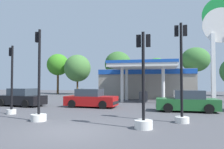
{
  "coord_description": "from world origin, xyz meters",
  "views": [
    {
      "loc": [
        3.99,
        -8.92,
        2.1
      ],
      "look_at": [
        -0.61,
        11.11,
        2.84
      ],
      "focal_mm": 35.04,
      "sensor_mm": 36.0,
      "label": 1
    }
  ],
  "objects": [
    {
      "name": "car_2",
      "position": [
        -8.23,
        8.24,
        0.71
      ],
      "size": [
        4.6,
        2.49,
        1.57
      ],
      "color": "black",
      "rests_on": "ground"
    },
    {
      "name": "car_1",
      "position": [
        -1.9,
        8.75,
        0.7
      ],
      "size": [
        4.42,
        2.18,
        1.55
      ],
      "color": "black",
      "rests_on": "ground"
    },
    {
      "name": "car_0",
      "position": [
        5.73,
        7.69,
        0.7
      ],
      "size": [
        4.31,
        2.0,
        1.54
      ],
      "color": "black",
      "rests_on": "ground"
    },
    {
      "name": "ground_plane",
      "position": [
        0.0,
        0.0,
        0.0
      ],
      "size": [
        90.0,
        90.0,
        0.0
      ],
      "primitive_type": "plane",
      "color": "#47474C",
      "rests_on": "ground"
    },
    {
      "name": "traffic_signal_2",
      "position": [
        -5.78,
        3.77,
        1.56
      ],
      "size": [
        0.63,
        0.66,
        4.55
      ],
      "color": "silver",
      "rests_on": "ground"
    },
    {
      "name": "gas_station",
      "position": [
        1.99,
        20.67,
        2.07
      ],
      "size": [
        12.11,
        11.89,
        4.33
      ],
      "color": "gray",
      "rests_on": "ground"
    },
    {
      "name": "traffic_signal_3",
      "position": [
        4.98,
        3.06,
        1.89
      ],
      "size": [
        0.73,
        0.73,
        5.24
      ],
      "color": "silver",
      "rests_on": "ground"
    },
    {
      "name": "traffic_signal_1",
      "position": [
        3.16,
        1.11,
        1.25
      ],
      "size": [
        0.82,
        0.82,
        4.41
      ],
      "color": "silver",
      "rests_on": "ground"
    },
    {
      "name": "tree_2",
      "position": [
        -3.3,
        27.35,
        5.15
      ],
      "size": [
        4.48,
        4.48,
        7.34
      ],
      "color": "brown",
      "rests_on": "ground"
    },
    {
      "name": "tree_1",
      "position": [
        -10.39,
        26.77,
        4.56
      ],
      "size": [
        4.59,
        4.59,
        6.92
      ],
      "color": "brown",
      "rests_on": "ground"
    },
    {
      "name": "station_pole_sign",
      "position": [
        10.17,
        16.34,
        7.08
      ],
      "size": [
        3.77,
        0.56,
        11.27
      ],
      "color": "white",
      "rests_on": "ground"
    },
    {
      "name": "traffic_signal_0",
      "position": [
        -2.58,
        1.83,
        1.18
      ],
      "size": [
        0.84,
        0.84,
        5.01
      ],
      "color": "silver",
      "rests_on": "ground"
    },
    {
      "name": "tree_3",
      "position": [
        3.18,
        26.84,
        4.76
      ],
      "size": [
        2.96,
        2.96,
        6.03
      ],
      "color": "brown",
      "rests_on": "ground"
    },
    {
      "name": "tree_0",
      "position": [
        -14.61,
        27.77,
        5.31
      ],
      "size": [
        3.99,
        3.99,
        7.31
      ],
      "color": "brown",
      "rests_on": "ground"
    },
    {
      "name": "tree_4",
      "position": [
        8.87,
        25.57,
        5.48
      ],
      "size": [
        4.19,
        4.19,
        7.32
      ],
      "color": "brown",
      "rests_on": "ground"
    }
  ]
}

